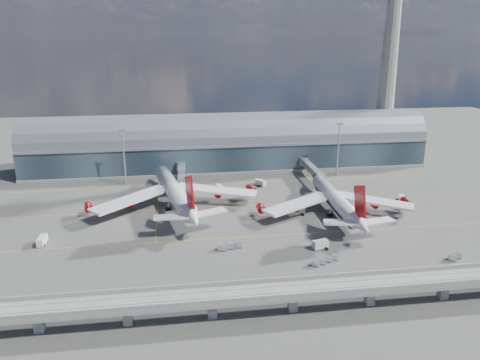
{
  "coord_description": "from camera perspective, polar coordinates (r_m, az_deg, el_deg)",
  "views": [
    {
      "loc": [
        -27.38,
        -153.36,
        65.82
      ],
      "look_at": [
        -3.88,
        10.0,
        14.0
      ],
      "focal_mm": 35.0,
      "sensor_mm": 36.0,
      "label": 1
    }
  ],
  "objects": [
    {
      "name": "ground",
      "position": [
        169.12,
        1.79,
        -5.48
      ],
      "size": [
        500.0,
        500.0,
        0.0
      ],
      "primitive_type": "plane",
      "color": "#474744",
      "rests_on": "ground"
    },
    {
      "name": "taxi_lines",
      "position": [
        189.39,
        0.64,
        -2.9
      ],
      "size": [
        200.0,
        80.12,
        0.01
      ],
      "color": "gold",
      "rests_on": "ground"
    },
    {
      "name": "terminal",
      "position": [
        239.24,
        -1.4,
        4.26
      ],
      "size": [
        200.0,
        30.0,
        28.0
      ],
      "color": "#212D37",
      "rests_on": "ground"
    },
    {
      "name": "control_tower",
      "position": [
        262.09,
        17.73,
        13.54
      ],
      "size": [
        19.0,
        19.0,
        103.0
      ],
      "color": "gray",
      "rests_on": "ground"
    },
    {
      "name": "guideway",
      "position": [
        118.69,
        6.51,
        -13.36
      ],
      "size": [
        220.0,
        8.5,
        7.2
      ],
      "color": "gray",
      "rests_on": "ground"
    },
    {
      "name": "floodlight_mast_left",
      "position": [
        215.98,
        -13.97,
        2.93
      ],
      "size": [
        3.0,
        0.7,
        25.7
      ],
      "color": "gray",
      "rests_on": "ground"
    },
    {
      "name": "floodlight_mast_right",
      "position": [
        228.3,
        11.89,
        3.84
      ],
      "size": [
        3.0,
        0.7,
        25.7
      ],
      "color": "gray",
      "rests_on": "ground"
    },
    {
      "name": "airliner_left",
      "position": [
        184.52,
        -7.91,
        -1.57
      ],
      "size": [
        67.91,
        71.5,
        21.88
      ],
      "rotation": [
        0.0,
        0.0,
        0.19
      ],
      "color": "white",
      "rests_on": "ground"
    },
    {
      "name": "airliner_right",
      "position": [
        180.64,
        11.66,
        -2.55
      ],
      "size": [
        60.34,
        63.05,
        20.03
      ],
      "rotation": [
        0.0,
        0.0,
        -0.03
      ],
      "color": "white",
      "rests_on": "ground"
    },
    {
      "name": "jet_bridge_left",
      "position": [
        215.21,
        -7.18,
        0.93
      ],
      "size": [
        4.4,
        28.0,
        7.25
      ],
      "color": "gray",
      "rests_on": "ground"
    },
    {
      "name": "jet_bridge_right",
      "position": [
        222.53,
        8.67,
        1.41
      ],
      "size": [
        4.4,
        32.0,
        7.25
      ],
      "color": "gray",
      "rests_on": "ground"
    },
    {
      "name": "service_truck_0",
      "position": [
        166.63,
        -22.99,
        -6.81
      ],
      "size": [
        2.4,
        6.36,
        2.61
      ],
      "rotation": [
        0.0,
        0.0,
        -0.03
      ],
      "color": "silver",
      "rests_on": "ground"
    },
    {
      "name": "service_truck_1",
      "position": [
        152.71,
        9.76,
        -7.77
      ],
      "size": [
        5.4,
        3.42,
        2.9
      ],
      "rotation": [
        0.0,
        0.0,
        1.81
      ],
      "color": "silver",
      "rests_on": "ground"
    },
    {
      "name": "service_truck_2",
      "position": [
        178.81,
        6.86,
        -3.84
      ],
      "size": [
        7.34,
        3.95,
        2.56
      ],
      "rotation": [
        0.0,
        0.0,
        1.86
      ],
      "color": "silver",
      "rests_on": "ground"
    },
    {
      "name": "service_truck_3",
      "position": [
        202.22,
        19.11,
        -2.17
      ],
      "size": [
        3.95,
        5.62,
        2.54
      ],
      "rotation": [
        0.0,
        0.0,
        -0.41
      ],
      "color": "silver",
      "rests_on": "ground"
    },
    {
      "name": "service_truck_4",
      "position": [
        204.54,
        -2.53,
        -0.96
      ],
      "size": [
        3.65,
        5.09,
        2.69
      ],
      "rotation": [
        0.0,
        0.0,
        0.37
      ],
      "color": "silver",
      "rests_on": "ground"
    },
    {
      "name": "service_truck_5",
      "position": [
        211.23,
        2.54,
        -0.35
      ],
      "size": [
        4.82,
        5.83,
        2.69
      ],
      "rotation": [
        0.0,
        0.0,
        0.58
      ],
      "color": "silver",
      "rests_on": "ground"
    },
    {
      "name": "cargo_train_0",
      "position": [
        150.77,
        -1.15,
        -8.04
      ],
      "size": [
        8.71,
        3.67,
        1.91
      ],
      "rotation": [
        0.0,
        0.0,
        1.34
      ],
      "color": "gray",
      "rests_on": "ground"
    },
    {
      "name": "cargo_train_1",
      "position": [
        144.48,
        10.37,
        -9.59
      ],
      "size": [
        9.92,
        5.44,
        1.69
      ],
      "rotation": [
        0.0,
        0.0,
        1.17
      ],
      "color": "gray",
      "rests_on": "ground"
    },
    {
      "name": "cargo_train_2",
      "position": [
        158.46,
        24.75,
        -8.46
      ],
      "size": [
        5.46,
        3.75,
        1.78
      ],
      "rotation": [
        0.0,
        0.0,
        1.13
      ],
      "color": "gray",
      "rests_on": "ground"
    }
  ]
}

